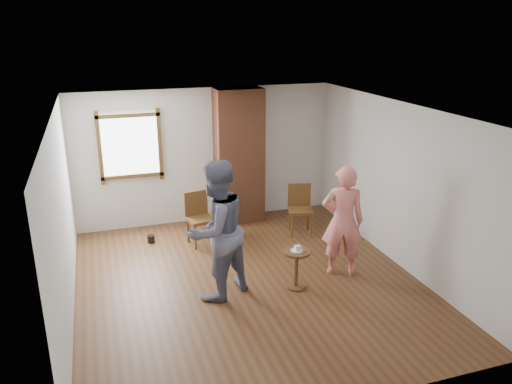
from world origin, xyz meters
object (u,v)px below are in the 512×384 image
(dining_chair_left, at_px, (199,215))
(side_table, at_px, (296,263))
(dining_chair_right, at_px, (300,206))
(person_pink, at_px, (343,221))
(man, at_px, (216,231))
(stoneware_crock, at_px, (224,224))

(dining_chair_left, xyz_separation_m, side_table, (1.02, -2.04, -0.12))
(dining_chair_right, xyz_separation_m, person_pink, (-0.03, -1.71, 0.36))
(side_table, bearing_deg, person_pink, 14.03)
(dining_chair_left, distance_m, side_table, 2.29)
(dining_chair_right, distance_m, man, 2.72)
(person_pink, bearing_deg, dining_chair_right, -68.45)
(stoneware_crock, xyz_separation_m, dining_chair_right, (1.40, -0.24, 0.28))
(man, xyz_separation_m, person_pink, (1.98, 0.06, -0.13))
(dining_chair_left, height_order, person_pink, person_pink)
(stoneware_crock, distance_m, dining_chair_right, 1.45)
(stoneware_crock, distance_m, man, 2.23)
(dining_chair_left, height_order, man, man)
(man, bearing_deg, dining_chair_left, -122.57)
(dining_chair_left, relative_size, person_pink, 0.53)
(stoneware_crock, xyz_separation_m, dining_chair_left, (-0.48, -0.12, 0.29))
(dining_chair_right, bearing_deg, side_table, -99.58)
(stoneware_crock, xyz_separation_m, person_pink, (1.37, -1.95, 0.64))
(man, relative_size, person_pink, 1.15)
(stoneware_crock, distance_m, dining_chair_left, 0.57)
(stoneware_crock, relative_size, dining_chair_left, 0.51)
(dining_chair_left, distance_m, man, 1.96)
(person_pink, bearing_deg, stoneware_crock, -32.36)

